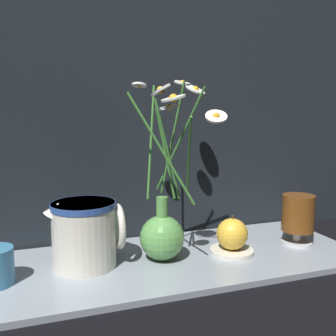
# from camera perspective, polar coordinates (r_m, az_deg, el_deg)

# --- Properties ---
(ground_plane) EXTENTS (6.00, 6.00, 0.00)m
(ground_plane) POSITION_cam_1_polar(r_m,az_deg,el_deg) (0.83, 0.38, -14.32)
(ground_plane) COLOR black
(shelf) EXTENTS (0.83, 0.31, 0.01)m
(shelf) POSITION_cam_1_polar(r_m,az_deg,el_deg) (0.82, 0.38, -13.93)
(shelf) COLOR gray
(shelf) RESTS_ON ground_plane
(backdrop_wall) EXTENTS (1.33, 0.02, 1.10)m
(backdrop_wall) POSITION_cam_1_polar(r_m,az_deg,el_deg) (0.95, -3.28, 22.39)
(backdrop_wall) COLOR black
(backdrop_wall) RESTS_ON ground_plane
(vase_with_flowers) EXTENTS (0.21, 0.24, 0.38)m
(vase_with_flowers) POSITION_cam_1_polar(r_m,az_deg,el_deg) (0.79, -0.63, -8.62)
(vase_with_flowers) COLOR #59994C
(vase_with_flowers) RESTS_ON shelf
(ceramic_pitcher) EXTENTS (0.15, 0.13, 0.14)m
(ceramic_pitcher) POSITION_cam_1_polar(r_m,az_deg,el_deg) (0.78, -12.47, -9.42)
(ceramic_pitcher) COLOR beige
(ceramic_pitcher) RESTS_ON shelf
(tea_glass) EXTENTS (0.07, 0.07, 0.12)m
(tea_glass) POSITION_cam_1_polar(r_m,az_deg,el_deg) (0.93, 19.19, -6.78)
(tea_glass) COLOR silver
(tea_glass) RESTS_ON shelf
(saucer_plate) EXTENTS (0.10, 0.10, 0.01)m
(saucer_plate) POSITION_cam_1_polar(r_m,az_deg,el_deg) (0.86, 9.68, -12.38)
(saucer_plate) COLOR silver
(saucer_plate) RESTS_ON shelf
(orange_fruit) EXTENTS (0.07, 0.07, 0.08)m
(orange_fruit) POSITION_cam_1_polar(r_m,az_deg,el_deg) (0.84, 9.74, -9.88)
(orange_fruit) COLOR gold
(orange_fruit) RESTS_ON saucer_plate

